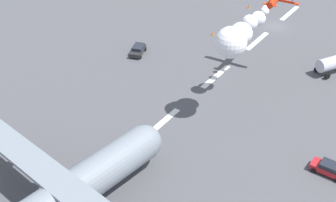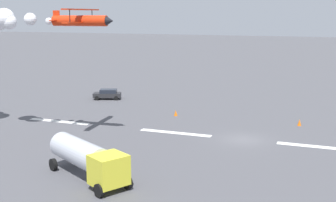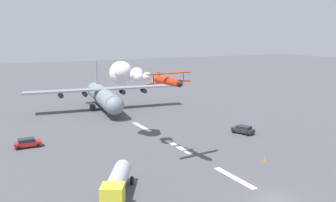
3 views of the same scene
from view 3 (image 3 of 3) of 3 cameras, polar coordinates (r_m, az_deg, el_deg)
name	(u,v)px [view 3 (image 3 of 3)]	position (r m, az deg, el deg)	size (l,w,h in m)	color
ground_plane	(276,200)	(43.92, 16.47, -14.67)	(440.00, 440.00, 0.00)	#4C4C51
runway_stripe_4	(234,178)	(48.96, 10.32, -11.70)	(8.00, 0.90, 0.01)	white
runway_stripe_5	(178,147)	(60.53, 1.59, -7.16)	(8.00, 0.90, 0.01)	white
runway_stripe_6	(142,127)	(73.26, -4.12, -4.04)	(8.00, 0.90, 0.01)	white
cargo_transport_plane	(105,97)	(88.45, -9.87, 0.67)	(25.79, 36.53, 11.40)	gray
stunt_biplane_red	(127,73)	(60.62, -6.40, 4.34)	(21.00, 6.88, 4.08)	red
fuel_tanker_truck	(117,183)	(42.73, -7.95, -12.51)	(8.56, 6.38, 2.90)	yellow
followme_car_yellow	(243,129)	(69.37, 11.67, -4.38)	(4.48, 3.13, 1.52)	#262628
airport_staff_sedan	(27,143)	(64.19, -21.13, -6.09)	(2.08, 4.22, 1.52)	#B21E23
traffic_cone_far	(265,159)	(55.52, 14.94, -8.77)	(0.44, 0.44, 0.75)	orange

